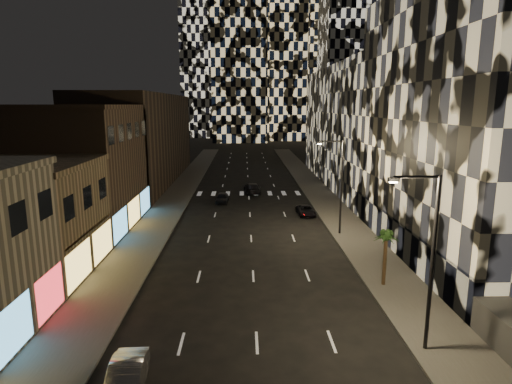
{
  "coord_description": "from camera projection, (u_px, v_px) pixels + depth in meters",
  "views": [
    {
      "loc": [
        -0.61,
        -9.6,
        12.38
      ],
      "look_at": [
        0.25,
        21.58,
        6.0
      ],
      "focal_mm": 30.0,
      "sensor_mm": 36.0,
      "label": 1
    }
  ],
  "objects": [
    {
      "name": "car_silver_parked",
      "position": [
        126.0,
        379.0,
        18.53
      ],
      "size": [
        1.74,
        4.29,
        1.38
      ],
      "primitive_type": "imported",
      "rotation": [
        0.0,
        0.0,
        0.07
      ],
      "color": "gray",
      "rests_on": "ground"
    },
    {
      "name": "midrise_base",
      "position": [
        398.0,
        237.0,
        35.93
      ],
      "size": [
        0.6,
        25.0,
        3.0
      ],
      "primitive_type": "cube",
      "color": "#383838",
      "rests_on": "ground"
    },
    {
      "name": "streetlight_near",
      "position": [
        428.0,
        251.0,
        20.85
      ],
      "size": [
        2.55,
        0.25,
        9.0
      ],
      "color": "black",
      "rests_on": "sidewalk_right"
    },
    {
      "name": "car_dark_midlane",
      "position": [
        222.0,
        198.0,
        54.95
      ],
      "size": [
        1.67,
        3.81,
        1.28
      ],
      "primitive_type": "imported",
      "rotation": [
        0.0,
        0.0,
        -0.05
      ],
      "color": "black",
      "rests_on": "ground"
    },
    {
      "name": "retail_brown",
      "position": [
        82.0,
        169.0,
        43.05
      ],
      "size": [
        10.0,
        15.0,
        12.0
      ],
      "primitive_type": "cube",
      "color": "#443427",
      "rests_on": "ground"
    },
    {
      "name": "retail_tan",
      "position": [
        20.0,
        222.0,
        31.21
      ],
      "size": [
        10.0,
        10.0,
        8.0
      ],
      "primitive_type": "cube",
      "color": "#81694D",
      "rests_on": "ground"
    },
    {
      "name": "car_dark_rightlane",
      "position": [
        306.0,
        211.0,
        48.63
      ],
      "size": [
        2.08,
        4.08,
        1.1
      ],
      "primitive_type": "imported",
      "rotation": [
        0.0,
        0.0,
        0.07
      ],
      "color": "black",
      "rests_on": "ground"
    },
    {
      "name": "palm_tree",
      "position": [
        386.0,
        240.0,
        29.03
      ],
      "size": [
        1.98,
        1.99,
        3.92
      ],
      "color": "#47331E",
      "rests_on": "sidewalk_right"
    },
    {
      "name": "streetlight_far",
      "position": [
        339.0,
        180.0,
        40.44
      ],
      "size": [
        2.55,
        0.25,
        9.0
      ],
      "color": "black",
      "rests_on": "sidewalk_right"
    },
    {
      "name": "curb_left",
      "position": [
        193.0,
        193.0,
        60.64
      ],
      "size": [
        0.2,
        120.0,
        0.15
      ],
      "primitive_type": "cube",
      "color": "#4C4C47",
      "rests_on": "ground"
    },
    {
      "name": "curb_right",
      "position": [
        304.0,
        193.0,
        61.07
      ],
      "size": [
        0.2,
        120.0,
        0.15
      ],
      "primitive_type": "cube",
      "color": "#4C4C47",
      "rests_on": "ground"
    },
    {
      "name": "sidewalk_right",
      "position": [
        319.0,
        192.0,
        61.12
      ],
      "size": [
        4.0,
        120.0,
        0.15
      ],
      "primitive_type": "cube",
      "color": "#47443F",
      "rests_on": "ground"
    },
    {
      "name": "retail_filler_left",
      "position": [
        142.0,
        139.0,
        68.8
      ],
      "size": [
        10.0,
        40.0,
        14.0
      ],
      "primitive_type": "cube",
      "color": "#443427",
      "rests_on": "ground"
    },
    {
      "name": "car_dark_oncoming",
      "position": [
        252.0,
        188.0,
        60.83
      ],
      "size": [
        2.57,
        5.26,
        1.47
      ],
      "primitive_type": "imported",
      "rotation": [
        0.0,
        0.0,
        3.24
      ],
      "color": "black",
      "rests_on": "ground"
    },
    {
      "name": "midrise_right",
      "position": [
        501.0,
        122.0,
        34.23
      ],
      "size": [
        16.0,
        25.0,
        22.0
      ],
      "primitive_type": "cube",
      "color": "#232326",
      "rests_on": "ground"
    },
    {
      "name": "sidewalk_left",
      "position": [
        178.0,
        193.0,
        60.58
      ],
      "size": [
        4.0,
        120.0,
        0.15
      ],
      "primitive_type": "cube",
      "color": "#47443F",
      "rests_on": "ground"
    },
    {
      "name": "midrise_filler_right",
      "position": [
        376.0,
        127.0,
        66.46
      ],
      "size": [
        16.0,
        40.0,
        18.0
      ],
      "primitive_type": "cube",
      "color": "#232326",
      "rests_on": "ground"
    }
  ]
}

